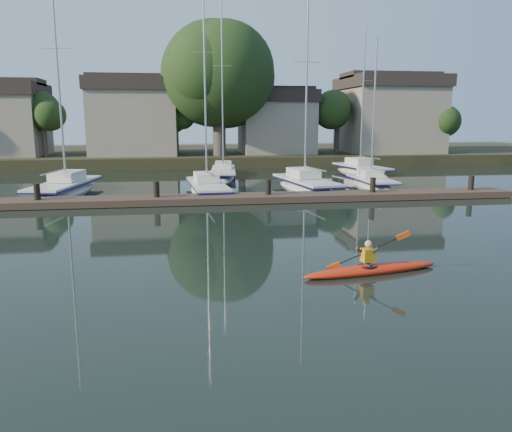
{
  "coord_description": "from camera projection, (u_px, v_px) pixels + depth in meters",
  "views": [
    {
      "loc": [
        -1.69,
        -12.63,
        4.46
      ],
      "look_at": [
        0.8,
        3.85,
        1.2
      ],
      "focal_mm": 35.0,
      "sensor_mm": 36.0,
      "label": 1
    }
  ],
  "objects": [
    {
      "name": "sailboat_6",
      "position": [
        223.0,
        178.0,
        39.4
      ],
      "size": [
        2.74,
        9.2,
        14.41
      ],
      "rotation": [
        0.0,
        0.0,
        -0.09
      ],
      "color": "silver",
      "rests_on": "ground"
    },
    {
      "name": "dock",
      "position": [
        213.0,
        199.0,
        26.9
      ],
      "size": [
        34.0,
        2.0,
        1.8
      ],
      "color": "#483429",
      "rests_on": "ground"
    },
    {
      "name": "ground",
      "position": [
        248.0,
        288.0,
        13.36
      ],
      "size": [
        160.0,
        160.0,
        0.0
      ],
      "primitive_type": "plane",
      "color": "black",
      "rests_on": "ground"
    },
    {
      "name": "sailboat_1",
      "position": [
        65.0,
        196.0,
        30.58
      ],
      "size": [
        3.76,
        9.22,
        14.67
      ],
      "rotation": [
        0.0,
        0.0,
        -0.18
      ],
      "color": "silver",
      "rests_on": "ground"
    },
    {
      "name": "sailboat_7",
      "position": [
        361.0,
        175.0,
        41.66
      ],
      "size": [
        3.48,
        8.31,
        13.01
      ],
      "rotation": [
        0.0,
        0.0,
        0.17
      ],
      "color": "silver",
      "rests_on": "ground"
    },
    {
      "name": "sailboat_3",
      "position": [
        306.0,
        192.0,
        32.18
      ],
      "size": [
        3.51,
        8.76,
        13.74
      ],
      "rotation": [
        0.0,
        0.0,
        0.15
      ],
      "color": "silver",
      "rests_on": "ground"
    },
    {
      "name": "shore",
      "position": [
        212.0,
        131.0,
        52.07
      ],
      "size": [
        90.0,
        25.25,
        12.75
      ],
      "color": "#272F17",
      "rests_on": "ground"
    },
    {
      "name": "sailboat_2",
      "position": [
        208.0,
        195.0,
        30.74
      ],
      "size": [
        2.66,
        8.75,
        14.27
      ],
      "rotation": [
        0.0,
        0.0,
        0.08
      ],
      "color": "silver",
      "rests_on": "ground"
    },
    {
      "name": "kayak",
      "position": [
        371.0,
        268.0,
        14.61
      ],
      "size": [
        4.41,
        1.33,
        1.4
      ],
      "rotation": [
        0.0,
        0.0,
        0.17
      ],
      "color": "red",
      "rests_on": "ground"
    },
    {
      "name": "sailboat_4",
      "position": [
        371.0,
        189.0,
        33.48
      ],
      "size": [
        1.92,
        6.35,
        10.79
      ],
      "rotation": [
        0.0,
        0.0,
        -0.0
      ],
      "color": "silver",
      "rests_on": "ground"
    }
  ]
}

